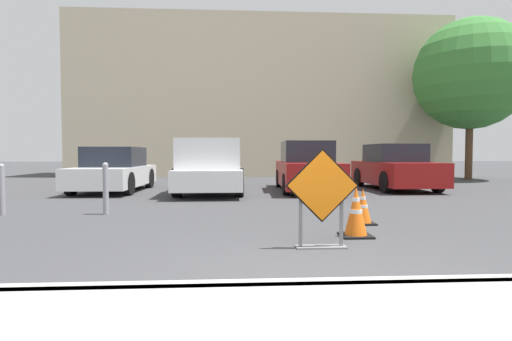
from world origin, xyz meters
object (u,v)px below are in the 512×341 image
Objects in this scene: pickup_truck at (210,169)px; bollard_second at (2,188)px; traffic_cone_nearest at (356,212)px; road_closed_sign at (322,195)px; parked_car_second at (307,168)px; parked_car_nearest at (114,171)px; parked_car_third at (395,168)px; traffic_cone_second at (363,207)px; bollard_nearest at (106,187)px.

bollard_second is at bearing 48.43° from pickup_truck.
traffic_cone_nearest is 0.13× the size of pickup_truck.
road_closed_sign is 0.28× the size of parked_car_second.
bollard_second is (-0.71, -5.00, -0.12)m from parked_car_nearest.
parked_car_nearest is (-5.57, 7.37, 0.29)m from traffic_cone_nearest.
parked_car_second is 1.12× the size of parked_car_third.
pickup_truck is (-1.81, 7.45, 0.06)m from road_closed_sign.
pickup_truck reaches higher than road_closed_sign.
traffic_cone_second is at bearing 62.86° from parked_car_third.
bollard_nearest is (1.28, -5.00, -0.11)m from parked_car_nearest.
bollard_second reaches higher than traffic_cone_second.
bollard_nearest is at bearing 105.86° from parked_car_nearest.
parked_car_third is (3.09, 0.38, -0.02)m from parked_car_second.
road_closed_sign is 1.01m from traffic_cone_nearest.
pickup_truck is at bearing 6.51° from parked_car_third.
parked_car_nearest is at bearing 0.46° from parked_car_second.
bollard_nearest is (-1.82, -4.38, -0.19)m from pickup_truck.
parked_car_second is 6.84m from bollard_nearest.
road_closed_sign reaches higher than bollard_second.
traffic_cone_second is 0.60× the size of bollard_second.
parked_car_nearest is 5.16m from bollard_nearest.
traffic_cone_nearest is at bearing 46.42° from road_closed_sign.
bollard_nearest is (-4.73, 1.37, 0.25)m from traffic_cone_second.
parked_car_nearest is 0.75× the size of pickup_truck.
parked_car_second is (1.28, 7.82, 0.05)m from road_closed_sign.
parked_car_second is (3.09, 0.38, -0.01)m from pickup_truck.
traffic_cone_second is at bearing 134.90° from parked_car_nearest.
parked_car_second is at bearing 6.53° from parked_car_third.
parked_car_third is 11.23m from bollard_second.
parked_car_second is 4.39× the size of bollard_nearest.
parked_car_nearest is 3.16m from pickup_truck.
road_closed_sign is 1.73× the size of traffic_cone_nearest.
road_closed_sign is 1.23× the size of bollard_nearest.
traffic_cone_nearest is 0.18× the size of parked_car_nearest.
bollard_second reaches higher than traffic_cone_nearest.
parked_car_nearest reaches higher than road_closed_sign.
parked_car_second reaches higher than traffic_cone_nearest.
bollard_nearest is at bearing 139.87° from road_closed_sign.
parked_car_nearest reaches higher than bollard_nearest.
bollard_second is (-6.90, -4.76, -0.19)m from parked_car_second.
parked_car_third reaches higher than traffic_cone_second.
road_closed_sign is at bearing -133.58° from traffic_cone_nearest.
pickup_truck reaches higher than bollard_nearest.
traffic_cone_nearest is 4.91m from bollard_nearest.
traffic_cone_nearest reaches higher than traffic_cone_second.
parked_car_nearest is at bearing -11.80° from pickup_truck.
parked_car_third is 3.92× the size of bollard_nearest.
parked_car_second reaches higher than traffic_cone_second.
bollard_second is (-1.98, 0.00, -0.01)m from bollard_nearest.
bollard_nearest is at bearing 0.00° from bollard_second.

